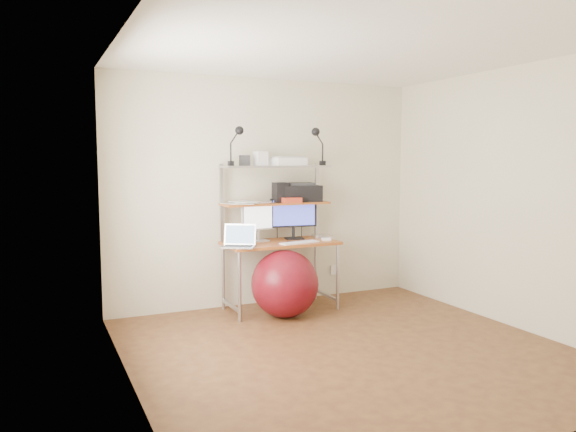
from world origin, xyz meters
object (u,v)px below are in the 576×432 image
monitor_silver (258,218)px  laptop (239,242)px  monitor_black (294,215)px  exercise_ball (285,284)px  printer (300,193)px

monitor_silver → laptop: 0.47m
monitor_black → laptop: (-0.74, -0.28, -0.22)m
monitor_silver → exercise_ball: 0.77m
monitor_silver → printer: 0.58m
monitor_silver → monitor_black: monitor_black is taller
monitor_black → laptop: 0.82m
printer → monitor_black: bearing=-148.7°
monitor_silver → monitor_black: bearing=-12.8°
monitor_silver → exercise_ball: bearing=-86.9°
laptop → exercise_ball: 0.64m
laptop → monitor_silver: bearing=72.3°
laptop → printer: (0.84, 0.32, 0.46)m
exercise_ball → monitor_black: bearing=54.9°
monitor_silver → monitor_black: (0.42, 0.00, 0.02)m
monitor_black → printer: size_ratio=1.12×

